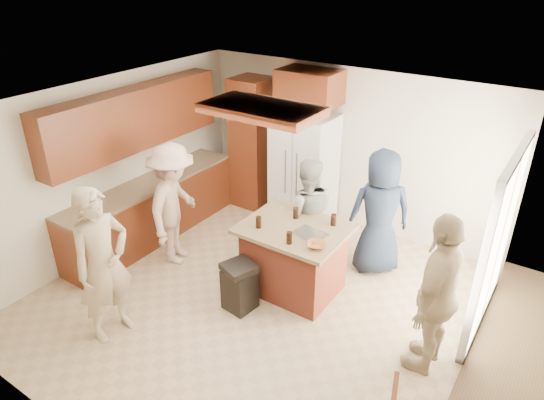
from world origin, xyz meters
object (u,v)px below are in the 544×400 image
Objects in this scene: person_side_right at (437,294)px; person_counter at (174,205)px; person_behind_left at (306,215)px; person_behind_right at (380,213)px; refrigerator at (304,170)px; trash_bin at (240,286)px; person_front_left at (103,265)px; kitchen_island at (294,258)px.

person_side_right is 3.60m from person_counter.
person_behind_left is 0.97m from person_behind_right.
refrigerator is at bearing -60.09° from person_behind_right.
person_behind_right reaches higher than person_behind_left.
person_behind_left is at bearing 81.08° from trash_bin.
kitchen_island is at bearing -30.46° from person_front_left.
person_counter is 1.54m from trash_bin.
kitchen_island is (1.73, 0.32, -0.40)m from person_counter.
person_front_left reaches higher than refrigerator.
person_side_right is 2.89× the size of trash_bin.
person_behind_left is at bearing 105.14° from kitchen_island.
person_front_left is 2.67m from person_behind_left.
trash_bin is (1.38, -0.37, -0.56)m from person_counter.
refrigerator is 1.89m from kitchen_island.
person_behind_right is 1.78m from person_side_right.
person_side_right reaches higher than person_counter.
kitchen_island reaches higher than trash_bin.
person_side_right is 2.32m from trash_bin.
person_behind_right reaches higher than kitchen_island.
person_side_right is 1.94m from kitchen_island.
person_front_left is at bearing 174.42° from person_counter.
person_side_right reaches higher than person_behind_left.
person_side_right is 1.42× the size of kitchen_island.
person_behind_right is at bearing -135.57° from person_side_right.
person_front_left is at bearing 16.92° from person_behind_right.
person_behind_left reaches higher than trash_bin.
person_behind_right reaches higher than trash_bin.
kitchen_island is at bearing -100.51° from person_counter.
refrigerator reaches higher than trash_bin.
person_behind_right is at bearing -21.91° from refrigerator.
person_front_left is at bearing -60.91° from person_side_right.
refrigerator is at bearing -91.64° from person_behind_left.
trash_bin is at bearing 47.40° from person_behind_left.
trash_bin is (-1.04, -1.72, -0.56)m from person_behind_right.
person_front_left is at bearing 30.53° from person_behind_left.
person_front_left is at bearing -125.40° from kitchen_island.
person_behind_right is at bearing 56.02° from kitchen_island.
trash_bin is at bearing -125.94° from person_counter.
kitchen_island is at bearing 63.36° from trash_bin.
person_side_right is (1.17, -1.34, 0.03)m from person_behind_right.
person_front_left is 1.14× the size of person_behind_left.
person_behind_right is at bearing 175.61° from person_behind_left.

